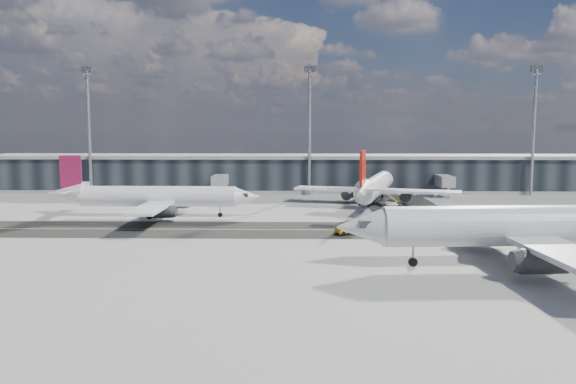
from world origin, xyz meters
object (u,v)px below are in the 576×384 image
(airliner_near, at_px, (540,226))
(baggage_tug, at_px, (348,228))
(service_van, at_px, (388,203))
(airliner_af, at_px, (155,197))
(airliner_redtail, at_px, (375,186))

(airliner_near, height_order, baggage_tug, airliner_near)
(service_van, bearing_deg, baggage_tug, -123.43)
(airliner_af, relative_size, airliner_near, 0.79)
(baggage_tug, bearing_deg, airliner_af, -150.01)
(airliner_redtail, xyz_separation_m, service_van, (2.37, -1.23, -3.03))
(airliner_af, relative_size, baggage_tug, 10.73)
(baggage_tug, bearing_deg, service_van, 126.72)
(airliner_redtail, bearing_deg, baggage_tug, -89.29)
(airliner_near, bearing_deg, airliner_af, 53.59)
(airliner_af, xyz_separation_m, service_van, (41.92, 13.49, -2.73))
(service_van, bearing_deg, airliner_near, -92.53)
(airliner_near, bearing_deg, service_van, 7.88)
(airliner_af, relative_size, service_van, 6.58)
(airliner_redtail, xyz_separation_m, airliner_near, (11.82, -47.88, 0.62))
(airliner_redtail, relative_size, service_van, 7.07)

